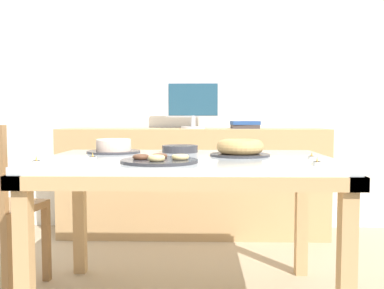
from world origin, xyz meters
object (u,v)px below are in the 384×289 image
Objects in this scene: book_stack at (245,125)px; tealight_near_cakes at (36,162)px; tealight_left_edge at (312,157)px; computer_monitor at (193,105)px; cake_golden_bundt at (240,148)px; tealight_near_front at (317,163)px; cake_chocolate_round at (114,147)px; tealight_right_edge at (237,150)px; pastry_platter at (159,160)px; plate_stack at (180,149)px; tealight_centre at (93,158)px.

tealight_near_cakes is (-1.08, -1.65, -0.13)m from book_stack.
tealight_left_edge and tealight_near_cakes have the same top height.
cake_golden_bundt is (0.28, -1.23, -0.26)m from computer_monitor.
tealight_near_front is (0.15, -1.66, -0.13)m from book_stack.
tealight_right_edge is (0.72, 0.10, -0.02)m from cake_chocolate_round.
pastry_platter is at bearing -109.10° from book_stack.
cake_golden_bundt is at bearing -77.37° from computer_monitor.
computer_monitor is 2.02× the size of plate_stack.
cake_chocolate_round is (-0.43, -1.06, -0.26)m from computer_monitor.
computer_monitor is 1.56m from tealight_left_edge.
tealight_near_front and tealight_near_cakes have the same top height.
book_stack is 5.98× the size of tealight_left_edge.
book_stack is at bearing 56.86° from tealight_near_cakes.
book_stack is at bearing 50.99° from cake_chocolate_round.
cake_chocolate_round is 7.66× the size of tealight_centre.
tealight_centre is (-0.73, -0.23, -0.03)m from cake_golden_bundt.
cake_chocolate_round is at bearing 69.67° from tealight_near_cakes.
cake_golden_bundt is (0.71, -0.18, 0.01)m from cake_chocolate_round.
plate_stack is 5.25× the size of tealight_near_cakes.
tealight_near_front is (0.63, -0.64, -0.01)m from plate_stack.
tealight_near_cakes is (-0.94, -0.69, 0.00)m from tealight_right_edge.
plate_stack is at bearing 6.94° from cake_chocolate_round.
pastry_platter is 0.35m from tealight_centre.
cake_golden_bundt is 7.92× the size of tealight_near_front.
tealight_centre is (-0.40, -0.45, -0.01)m from plate_stack.
tealight_near_front and tealight_right_edge have the same top height.
cake_golden_bundt reaches higher than cake_chocolate_round.
computer_monitor is 1.05m from plate_stack.
computer_monitor reaches higher than tealight_near_front.
pastry_platter is (-0.54, -1.57, -0.13)m from book_stack.
tealight_near_front is at bearing -10.80° from tealight_centre.
book_stack is 0.67× the size of pastry_platter.
plate_stack is at bearing 146.16° from cake_golden_bundt.
cake_golden_bundt is 0.52m from pastry_platter.
pastry_platter reaches higher than tealight_near_cakes.
pastry_platter is 0.70m from tealight_near_front.
tealight_centre is (-0.02, -0.40, -0.02)m from cake_chocolate_round.
tealight_near_cakes is (-1.27, -0.24, 0.00)m from tealight_left_edge.
cake_golden_bundt is 0.89× the size of pastry_platter.
cake_chocolate_round is 1.10m from tealight_left_edge.
computer_monitor is 1.38× the size of cake_chocolate_round.
tealight_near_front is at bearing -0.34° from tealight_near_cakes.
cake_chocolate_round is at bearing -173.06° from plate_stack.
cake_golden_bundt is 0.40m from plate_stack.
book_stack is at bearing 97.61° from tealight_left_edge.
cake_chocolate_round reaches higher than tealight_centre.
computer_monitor is 1.60m from pastry_platter.
tealight_centre is 1.00× the size of tealight_near_front.
book_stack is 0.78× the size of cake_chocolate_round.
pastry_platter is 0.75m from tealight_left_edge.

